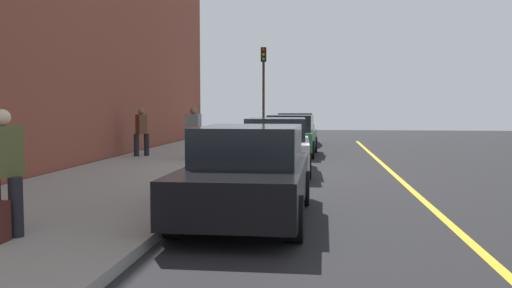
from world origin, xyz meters
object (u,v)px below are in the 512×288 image
at_px(parked_car_black, 249,173).
at_px(parked_car_white, 276,145).
at_px(pedestrian_olive_coat, 4,169).
at_px(pedestrian_brown_coat, 141,131).
at_px(traffic_light_pole, 264,78).
at_px(pedestrian_grey_coat, 193,132).
at_px(parked_car_navy, 296,129).
at_px(parked_car_green, 291,135).

bearing_deg(parked_car_black, parked_car_white, -179.69).
xyz_separation_m(pedestrian_olive_coat, pedestrian_brown_coat, (-11.48, -1.93, -0.01)).
height_order(parked_car_white, traffic_light_pole, traffic_light_pole).
bearing_deg(pedestrian_grey_coat, pedestrian_olive_coat, -0.47).
distance_m(parked_car_black, pedestrian_grey_coat, 8.86).
distance_m(parked_car_navy, parked_car_white, 11.67).
bearing_deg(parked_car_white, parked_car_navy, 179.67).
bearing_deg(pedestrian_grey_coat, parked_car_navy, 163.43).
xyz_separation_m(parked_car_black, pedestrian_olive_coat, (2.17, -2.93, 0.27)).
relative_size(parked_car_white, pedestrian_grey_coat, 2.64).
bearing_deg(pedestrian_olive_coat, parked_car_white, 161.32).
bearing_deg(parked_car_white, pedestrian_grey_coat, -125.68).
xyz_separation_m(parked_car_black, pedestrian_brown_coat, (-9.31, -4.85, 0.26)).
xyz_separation_m(parked_car_white, parked_car_black, (6.38, 0.03, 0.00)).
xyz_separation_m(pedestrian_grey_coat, pedestrian_brown_coat, (-0.92, -2.02, -0.02)).
bearing_deg(parked_car_green, parked_car_black, -0.50).
bearing_deg(traffic_light_pole, pedestrian_grey_coat, -7.37).
bearing_deg(parked_car_navy, parked_car_green, 0.64).
bearing_deg(pedestrian_grey_coat, pedestrian_brown_coat, -114.43).
relative_size(parked_car_black, pedestrian_grey_coat, 2.76).
height_order(parked_car_green, traffic_light_pole, traffic_light_pole).
distance_m(parked_car_green, traffic_light_pole, 7.10).
bearing_deg(traffic_light_pole, parked_car_green, 14.48).
xyz_separation_m(parked_car_navy, parked_car_green, (6.22, 0.07, -0.00)).
relative_size(parked_car_black, pedestrian_brown_coat, 2.82).
bearing_deg(parked_car_white, traffic_light_pole, -172.68).
height_order(parked_car_white, pedestrian_brown_coat, pedestrian_brown_coat).
xyz_separation_m(pedestrian_grey_coat, traffic_light_pole, (-9.88, 1.28, 2.20)).
bearing_deg(parked_car_green, pedestrian_olive_coat, -12.20).
distance_m(parked_car_navy, pedestrian_olive_coat, 20.44).
xyz_separation_m(parked_car_navy, traffic_light_pole, (-0.23, -1.60, 2.47)).
relative_size(parked_car_white, pedestrian_olive_coat, 2.66).
height_order(parked_car_green, parked_car_black, same).
height_order(parked_car_black, pedestrian_olive_coat, pedestrian_olive_coat).
bearing_deg(pedestrian_brown_coat, parked_car_green, 116.98).
relative_size(pedestrian_grey_coat, pedestrian_brown_coat, 1.02).
height_order(parked_car_navy, parked_car_black, same).
relative_size(parked_car_navy, pedestrian_olive_coat, 2.70).
height_order(parked_car_black, pedestrian_grey_coat, pedestrian_grey_coat).
bearing_deg(pedestrian_brown_coat, parked_car_black, 27.55).
bearing_deg(parked_car_black, traffic_light_pole, -175.11).
bearing_deg(parked_car_green, pedestrian_grey_coat, -40.54).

